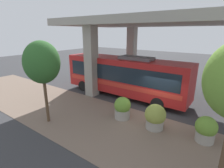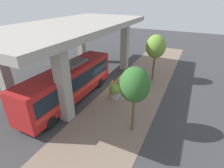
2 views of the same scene
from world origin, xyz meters
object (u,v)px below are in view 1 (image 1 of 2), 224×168
Objects in this scene: planter_back at (206,129)px; street_tree_near at (42,63)px; fire_hydrant at (154,113)px; planter_middle at (155,117)px; planter_front at (122,108)px; bus at (124,75)px.

planter_back is 9.73m from street_tree_near.
planter_middle is at bearing -154.51° from fire_hydrant.
fire_hydrant is 0.62× the size of planter_middle.
planter_front is 4.91m from planter_back.
bus is 11.94× the size of fire_hydrant.
bus reaches higher than planter_middle.
planter_back is (0.30, -2.65, -0.04)m from planter_middle.
fire_hydrant is 0.66× the size of planter_back.
bus reaches higher than planter_front.
bus reaches higher than fire_hydrant.
street_tree_near is at bearing 112.41° from planter_back.
bus is at bearing 30.98° from planter_front.
planter_middle is at bearing -88.69° from planter_front.
planter_middle reaches higher than fire_hydrant.
planter_back is at bearing -85.92° from planter_front.
street_tree_near is at bearing 128.32° from fire_hydrant.
planter_front is 2.25m from planter_middle.
fire_hydrant is (-2.59, -3.97, -1.49)m from bus.
planter_front is at bearing 121.77° from fire_hydrant.
bus is 2.20× the size of street_tree_near.
planter_middle is 0.30× the size of street_tree_near.
planter_middle reaches higher than planter_back.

